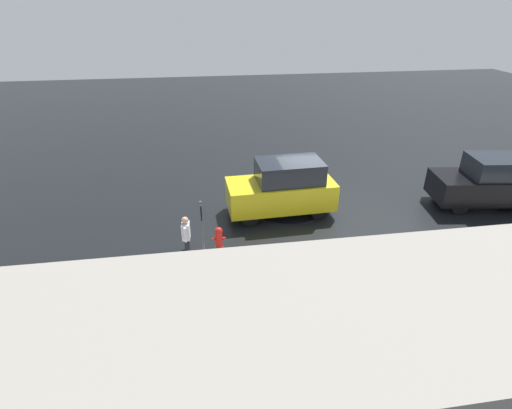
{
  "coord_description": "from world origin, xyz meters",
  "views": [
    {
      "loc": [
        4.3,
        13.42,
        7.21
      ],
      "look_at": [
        2.45,
        1.35,
        0.9
      ],
      "focal_mm": 28.0,
      "sensor_mm": 36.0,
      "label": 1
    }
  ],
  "objects_px": {
    "parked_sedan": "(494,182)",
    "moving_hatchback": "(283,188)",
    "fire_hydrant": "(219,238)",
    "pedestrian": "(186,232)",
    "sign_post": "(202,228)"
  },
  "relations": [
    {
      "from": "parked_sedan",
      "to": "moving_hatchback",
      "type": "bearing_deg",
      "value": -4.12
    },
    {
      "from": "moving_hatchback",
      "to": "fire_hydrant",
      "type": "distance_m",
      "value": 3.35
    },
    {
      "from": "moving_hatchback",
      "to": "fire_hydrant",
      "type": "bearing_deg",
      "value": 40.01
    },
    {
      "from": "pedestrian",
      "to": "sign_post",
      "type": "xyz_separation_m",
      "value": [
        -0.52,
        1.35,
        0.9
      ]
    },
    {
      "from": "parked_sedan",
      "to": "sign_post",
      "type": "distance_m",
      "value": 11.5
    },
    {
      "from": "sign_post",
      "to": "fire_hydrant",
      "type": "bearing_deg",
      "value": -111.43
    },
    {
      "from": "sign_post",
      "to": "parked_sedan",
      "type": "bearing_deg",
      "value": -165.89
    },
    {
      "from": "fire_hydrant",
      "to": "sign_post",
      "type": "height_order",
      "value": "sign_post"
    },
    {
      "from": "moving_hatchback",
      "to": "fire_hydrant",
      "type": "height_order",
      "value": "moving_hatchback"
    },
    {
      "from": "parked_sedan",
      "to": "pedestrian",
      "type": "bearing_deg",
      "value": 7.07
    },
    {
      "from": "moving_hatchback",
      "to": "parked_sedan",
      "type": "distance_m",
      "value": 8.14
    },
    {
      "from": "moving_hatchback",
      "to": "pedestrian",
      "type": "bearing_deg",
      "value": 29.85
    },
    {
      "from": "fire_hydrant",
      "to": "sign_post",
      "type": "relative_size",
      "value": 0.33
    },
    {
      "from": "parked_sedan",
      "to": "sign_post",
      "type": "relative_size",
      "value": 1.87
    },
    {
      "from": "fire_hydrant",
      "to": "pedestrian",
      "type": "xyz_separation_m",
      "value": [
        1.02,
        -0.08,
        0.28
      ]
    }
  ]
}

